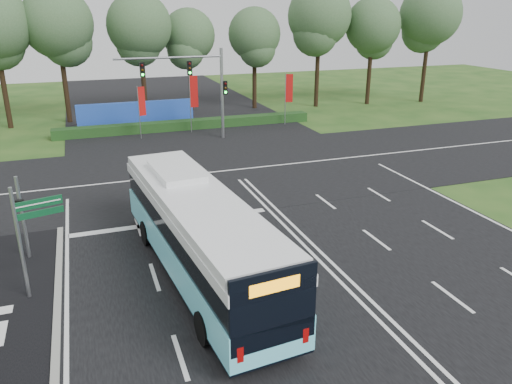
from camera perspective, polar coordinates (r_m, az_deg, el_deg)
ground at (r=21.63m, az=6.14°, el=-6.82°), size 120.00×120.00×0.00m
road_main at (r=21.62m, az=6.14°, el=-6.77°), size 20.00×120.00×0.04m
road_cross at (r=32.04m, az=-3.05°, el=2.45°), size 120.00×14.00×0.05m
kerb_strip at (r=17.36m, az=-21.86°, el=-15.55°), size 0.25×18.00×0.12m
city_bus at (r=18.99m, az=-6.58°, el=-4.68°), size 3.83×12.89×3.65m
pedestrian_signal at (r=22.24m, az=-25.17°, el=-2.41°), size 0.32×0.42×3.59m
street_sign at (r=18.98m, az=-24.56°, el=-3.82°), size 1.60×0.51×4.23m
banner_flag_left at (r=40.53m, az=-12.99°, el=9.73°), size 0.59×0.25×4.21m
banner_flag_mid at (r=41.94m, az=-7.22°, el=10.92°), size 0.71×0.07×4.79m
banner_flag_right at (r=44.71m, az=3.70°, el=11.42°), size 0.65×0.26×4.55m
traffic_light_gantry at (r=39.13m, az=-6.52°, el=12.58°), size 8.41×0.28×7.00m
hedge at (r=43.68m, az=-7.79°, el=7.63°), size 22.00×1.20×0.80m
blue_hoarding at (r=45.36m, az=-13.50°, el=8.64°), size 10.00×0.30×2.20m
eucalyptus_row at (r=49.56m, az=-5.10°, el=18.58°), size 54.21×9.54×12.42m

